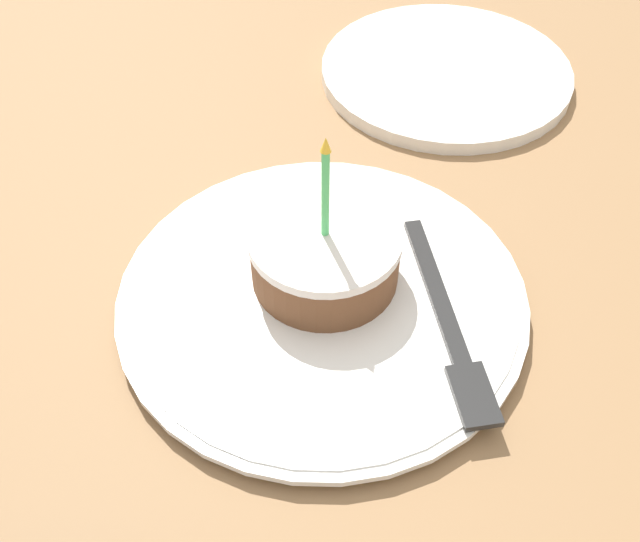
% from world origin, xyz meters
% --- Properties ---
extents(ground_plane, '(2.40, 2.40, 0.04)m').
position_xyz_m(ground_plane, '(0.00, 0.00, -0.02)').
color(ground_plane, olive).
rests_on(ground_plane, ground).
extents(plate, '(0.28, 0.28, 0.01)m').
position_xyz_m(plate, '(0.03, 0.00, 0.01)').
color(plate, white).
rests_on(plate, ground_plane).
extents(cake_slice, '(0.10, 0.10, 0.12)m').
position_xyz_m(cake_slice, '(0.04, 0.00, 0.03)').
color(cake_slice, brown).
rests_on(cake_slice, plate).
extents(fork, '(0.17, 0.07, 0.01)m').
position_xyz_m(fork, '(0.00, -0.09, 0.02)').
color(fork, '#262626').
rests_on(fork, plate).
extents(side_plate, '(0.24, 0.24, 0.01)m').
position_xyz_m(side_plate, '(0.32, -0.08, 0.01)').
color(side_plate, white).
rests_on(side_plate, ground_plane).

